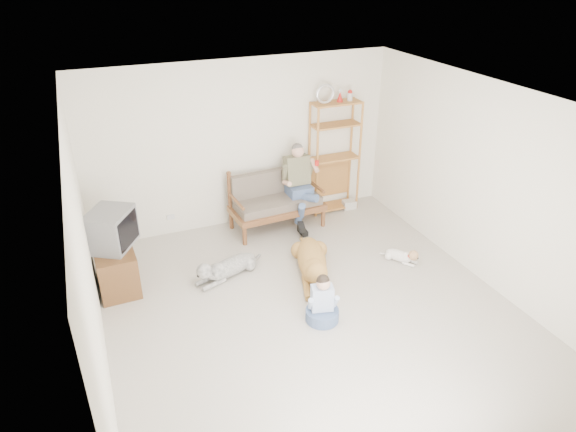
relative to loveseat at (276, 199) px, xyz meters
name	(u,v)px	position (x,y,z in m)	size (l,w,h in m)	color
floor	(312,312)	(-0.41, -2.35, -0.49)	(5.50, 5.50, 0.00)	beige
ceiling	(318,103)	(-0.41, -2.35, 2.21)	(5.50, 5.50, 0.00)	white
wall_back	(242,144)	(-0.41, 0.40, 0.86)	(5.00, 5.00, 0.00)	white
wall_front	(478,383)	(-0.41, -5.10, 0.86)	(5.00, 5.00, 0.00)	white
wall_left	(87,263)	(-2.91, -2.35, 0.86)	(5.50, 5.50, 0.00)	white
wall_right	(486,185)	(2.09, -2.35, 0.86)	(5.50, 5.50, 0.00)	white
loveseat	(276,199)	(0.00, 0.00, 0.00)	(1.54, 0.79, 0.95)	brown
man	(301,192)	(0.36, -0.19, 0.15)	(0.53, 0.75, 1.22)	#536999
etagere	(334,156)	(1.15, 0.20, 0.50)	(0.86, 0.38, 2.24)	#C3863D
book_stack	(349,204)	(1.45, 0.10, -0.41)	(0.23, 0.16, 0.14)	white
tv_stand	(115,267)	(-2.64, -0.80, -0.19)	(0.53, 0.91, 0.60)	brown
crt_tv	(111,229)	(-2.61, -0.76, 0.37)	(0.74, 0.78, 0.51)	slate
wall_outlet	(171,217)	(-1.66, 0.38, -0.19)	(0.12, 0.02, 0.08)	silver
golden_retriever	(313,263)	(-0.06, -1.59, -0.28)	(0.74, 1.59, 0.50)	#B77F3F
shaggy_dog	(226,268)	(-1.21, -1.16, -0.34)	(1.14, 0.56, 0.36)	silver
terrier	(403,256)	(1.32, -1.78, -0.39)	(0.40, 0.55, 0.24)	white
child	(322,304)	(-0.37, -2.53, -0.25)	(0.42, 0.42, 0.66)	#536999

